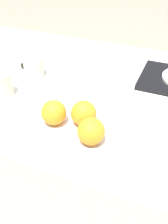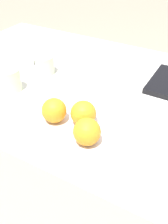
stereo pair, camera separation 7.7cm
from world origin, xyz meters
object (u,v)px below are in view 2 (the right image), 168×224
object	(u,v)px
orange_0	(83,113)
cup_1	(11,80)
fruit_platter	(84,123)
orange_2	(54,110)
soy_dish	(40,63)
orange_1	(87,132)
cup_0	(45,65)

from	to	relation	value
orange_0	cup_1	xyz separation A→B (m)	(-0.33, 0.05, -0.01)
fruit_platter	cup_1	xyz separation A→B (m)	(-0.33, 0.05, 0.03)
orange_2	soy_dish	bearing A→B (deg)	133.85
orange_1	soy_dish	distance (m)	0.55
orange_2	soy_dish	distance (m)	0.43
orange_1	soy_dish	size ratio (longest dim) A/B	1.41
fruit_platter	cup_1	bearing A→B (deg)	172.18
orange_0	orange_2	distance (m)	0.09
cup_0	orange_0	bearing A→B (deg)	-35.57
orange_2	orange_0	bearing A→B (deg)	20.08
orange_0	orange_1	size ratio (longest dim) A/B	1.01
orange_2	fruit_platter	bearing A→B (deg)	25.26
orange_0	soy_dish	bearing A→B (deg)	143.82
orange_0	orange_1	distance (m)	0.08
orange_1	cup_1	world-z (taller)	orange_1
soy_dish	orange_0	bearing A→B (deg)	-36.18
fruit_platter	cup_0	bearing A→B (deg)	145.22
cup_1	orange_2	bearing A→B (deg)	-18.46
orange_0	soy_dish	xyz separation A→B (m)	(-0.38, 0.28, -0.05)
orange_0	orange_1	world-z (taller)	same
orange_2	cup_0	bearing A→B (deg)	131.85
fruit_platter	orange_1	world-z (taller)	orange_1
orange_2	cup_1	distance (m)	0.26
orange_0	orange_2	xyz separation A→B (m)	(-0.08, -0.03, -0.00)
orange_0	cup_1	size ratio (longest dim) A/B	0.91
fruit_platter	orange_0	distance (m)	0.04
soy_dish	orange_1	bearing A→B (deg)	-38.73
orange_0	cup_0	distance (m)	0.38
orange_0	cup_0	size ratio (longest dim) A/B	0.99
orange_1	cup_1	xyz separation A→B (m)	(-0.38, 0.12, -0.01)
fruit_platter	soy_dish	distance (m)	0.46
orange_1	soy_dish	xyz separation A→B (m)	(-0.43, 0.34, -0.04)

